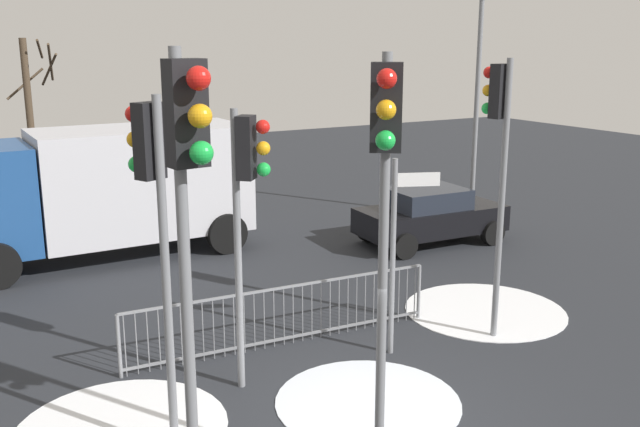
# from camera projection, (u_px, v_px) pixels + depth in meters

# --- Properties ---
(ground_plane) EXTENTS (60.00, 60.00, 0.00)m
(ground_plane) POSITION_uv_depth(u_px,v_px,m) (384.00, 425.00, 9.78)
(ground_plane) COLOR #26282D
(traffic_light_rear_right) EXTENTS (0.35, 0.57, 4.87)m
(traffic_light_rear_right) POSITION_uv_depth(u_px,v_px,m) (499.00, 137.00, 12.00)
(traffic_light_rear_right) COLOR slate
(traffic_light_rear_right) RESTS_ON ground
(traffic_light_mid_left) EXTENTS (0.48, 0.46, 4.23)m
(traffic_light_mid_left) POSITION_uv_depth(u_px,v_px,m) (246.00, 188.00, 10.12)
(traffic_light_mid_left) COLOR slate
(traffic_light_mid_left) RESTS_ON ground
(traffic_light_foreground_left) EXTENTS (0.34, 0.57, 5.10)m
(traffic_light_foreground_left) POSITION_uv_depth(u_px,v_px,m) (189.00, 209.00, 6.15)
(traffic_light_foreground_left) COLOR slate
(traffic_light_foreground_left) RESTS_ON ground
(traffic_light_mid_right) EXTENTS (0.39, 0.53, 4.55)m
(traffic_light_mid_right) POSITION_uv_depth(u_px,v_px,m) (153.00, 197.00, 8.45)
(traffic_light_mid_right) COLOR slate
(traffic_light_mid_right) RESTS_ON ground
(traffic_light_foreground_right) EXTENTS (0.44, 0.49, 5.03)m
(traffic_light_foreground_right) POSITION_uv_depth(u_px,v_px,m) (385.00, 185.00, 7.40)
(traffic_light_foreground_right) COLOR slate
(traffic_light_foreground_right) RESTS_ON ground
(direction_sign_post) EXTENTS (0.74, 0.33, 3.32)m
(direction_sign_post) POSITION_uv_depth(u_px,v_px,m) (396.00, 247.00, 11.62)
(direction_sign_post) COLOR slate
(direction_sign_post) RESTS_ON ground
(pedestrian_guard_railing) EXTENTS (5.62, 0.38, 1.07)m
(pedestrian_guard_railing) POSITION_uv_depth(u_px,v_px,m) (284.00, 315.00, 12.22)
(pedestrian_guard_railing) COLOR slate
(pedestrian_guard_railing) RESTS_ON ground
(car_black_far) EXTENTS (3.88, 2.08, 1.47)m
(car_black_far) POSITION_uv_depth(u_px,v_px,m) (430.00, 215.00, 18.35)
(car_black_far) COLOR black
(car_black_far) RESTS_ON ground
(delivery_truck) EXTENTS (7.07, 2.75, 3.10)m
(delivery_truck) POSITION_uv_depth(u_px,v_px,m) (104.00, 187.00, 17.03)
(delivery_truck) COLOR silver
(delivery_truck) RESTS_ON ground
(street_lamp) EXTENTS (0.36, 0.36, 6.58)m
(street_lamp) POSITION_uv_depth(u_px,v_px,m) (478.00, 80.00, 20.21)
(street_lamp) COLOR slate
(street_lamp) RESTS_ON ground
(bare_tree_left) EXTENTS (1.58, 1.89, 5.23)m
(bare_tree_left) POSITION_uv_depth(u_px,v_px,m) (32.00, 112.00, 23.73)
(bare_tree_left) COLOR #473828
(bare_tree_left) RESTS_ON ground
(snow_patch_kerb) EXTENTS (3.11, 3.11, 0.01)m
(snow_patch_kerb) POSITION_uv_depth(u_px,v_px,m) (485.00, 310.00, 13.91)
(snow_patch_kerb) COLOR white
(snow_patch_kerb) RESTS_ON ground
(snow_patch_island) EXTENTS (2.72, 2.72, 0.01)m
(snow_patch_island) POSITION_uv_depth(u_px,v_px,m) (368.00, 401.00, 10.40)
(snow_patch_island) COLOR silver
(snow_patch_island) RESTS_ON ground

